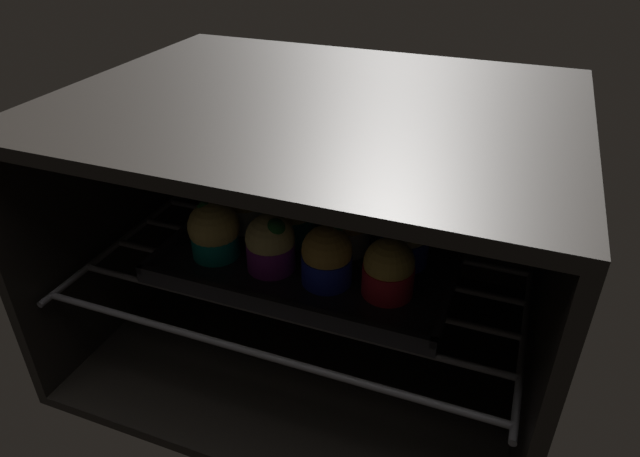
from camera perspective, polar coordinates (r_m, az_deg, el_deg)
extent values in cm
cube|color=black|center=(84.09, -0.35, -11.09)|extent=(59.00, 47.00, 1.50)
cube|color=black|center=(65.59, -0.46, 12.45)|extent=(59.00, 47.00, 1.50)
cube|color=black|center=(92.28, 4.79, 6.24)|extent=(59.00, 1.50, 34.00)
cube|color=black|center=(86.64, -18.42, 2.88)|extent=(1.50, 47.00, 34.00)
cube|color=black|center=(69.93, 22.21, -5.24)|extent=(1.50, 47.00, 34.00)
cylinder|color=#4C494C|center=(61.77, -6.98, -12.29)|extent=(54.00, 0.80, 0.80)
cylinder|color=#4C494C|center=(65.92, -4.45, -8.79)|extent=(54.00, 0.80, 0.80)
cylinder|color=#4C494C|center=(70.41, -2.28, -5.70)|extent=(54.00, 0.80, 0.80)
cylinder|color=#4C494C|center=(75.15, -0.39, -2.99)|extent=(54.00, 0.80, 0.80)
cylinder|color=#4C494C|center=(80.12, 1.26, -0.60)|extent=(54.00, 0.80, 0.80)
cylinder|color=#4C494C|center=(85.27, 2.71, 1.50)|extent=(54.00, 0.80, 0.80)
cylinder|color=#4C494C|center=(90.57, 4.00, 3.36)|extent=(54.00, 0.80, 0.80)
cylinder|color=#4C494C|center=(87.21, -17.15, 0.74)|extent=(0.80, 42.00, 0.80)
cylinder|color=#4C494C|center=(71.75, 20.29, -7.17)|extent=(0.80, 42.00, 0.80)
cube|color=black|center=(75.70, 0.00, -1.80)|extent=(37.07, 29.62, 1.20)
cube|color=black|center=(64.37, -4.65, -7.53)|extent=(37.07, 0.80, 1.00)
cube|color=black|center=(86.91, 3.42, 3.67)|extent=(37.07, 0.80, 1.00)
cube|color=black|center=(82.43, -11.85, 1.36)|extent=(0.80, 29.62, 1.00)
cube|color=black|center=(71.73, 13.68, -3.85)|extent=(0.80, 29.62, 1.00)
cylinder|color=#0C8C84|center=(73.26, -10.54, -1.39)|extent=(6.07, 6.07, 3.63)
sphere|color=#DBBC60|center=(72.02, -10.72, 0.20)|extent=(6.56, 6.56, 6.56)
sphere|color=#1E6023|center=(71.25, -11.60, 2.00)|extent=(1.95, 1.95, 1.95)
cylinder|color=#7A238C|center=(69.88, -4.97, -2.69)|extent=(6.07, 6.07, 3.63)
sphere|color=#E0CC7A|center=(68.53, -5.07, -0.98)|extent=(6.13, 6.13, 6.13)
sphere|color=#19511E|center=(66.49, -4.52, 0.06)|extent=(2.33, 2.33, 2.33)
cylinder|color=#1928B7|center=(67.24, 0.69, -4.08)|extent=(6.07, 6.07, 3.63)
sphere|color=gold|center=(65.75, 0.70, -2.21)|extent=(6.02, 6.02, 6.02)
sphere|color=#28702D|center=(65.18, 1.52, -0.40)|extent=(1.85, 1.85, 1.85)
cylinder|color=red|center=(65.90, 6.88, -5.17)|extent=(6.07, 6.07, 3.63)
sphere|color=gold|center=(64.53, 7.01, -3.47)|extent=(5.90, 5.90, 5.90)
cylinder|color=silver|center=(78.95, -7.69, 1.46)|extent=(6.07, 6.07, 3.63)
sphere|color=gold|center=(77.75, -7.82, 3.05)|extent=(6.10, 6.10, 6.10)
sphere|color=#1E6023|center=(77.40, -6.99, 4.46)|extent=(2.12, 2.12, 2.12)
cylinder|color=#0C8C84|center=(75.49, -2.92, 0.22)|extent=(6.07, 6.07, 3.63)
sphere|color=gold|center=(74.31, -2.97, 1.77)|extent=(5.81, 5.81, 5.81)
sphere|color=#19511E|center=(72.76, -2.48, 3.01)|extent=(2.55, 2.55, 2.55)
cylinder|color=silver|center=(73.34, 2.78, -0.79)|extent=(6.07, 6.07, 3.63)
sphere|color=gold|center=(71.93, 2.83, 1.04)|extent=(5.95, 5.95, 5.95)
sphere|color=#1E6023|center=(71.07, 2.79, 2.57)|extent=(2.44, 2.44, 2.44)
cylinder|color=#1928B7|center=(71.45, 8.51, -2.10)|extent=(6.07, 6.07, 3.63)
sphere|color=#E0CC7A|center=(69.89, 8.70, -0.09)|extent=(5.81, 5.81, 5.81)
sphere|color=#1E6023|center=(68.79, 8.65, 1.69)|extent=(2.10, 2.10, 2.10)
cylinder|color=silver|center=(84.47, -5.24, 3.73)|extent=(6.07, 6.07, 3.63)
sphere|color=gold|center=(83.24, -5.33, 5.40)|extent=(6.13, 6.13, 6.13)
sphere|color=#19511E|center=(82.16, -4.65, 6.67)|extent=(2.51, 2.51, 2.51)
cylinder|color=#1928B7|center=(81.52, -0.38, 2.79)|extent=(6.07, 6.07, 3.63)
sphere|color=gold|center=(80.36, -0.39, 4.35)|extent=(6.00, 6.00, 6.00)
sphere|color=#28702D|center=(79.65, -0.42, 5.50)|extent=(2.48, 2.48, 2.48)
cylinder|color=silver|center=(79.69, 4.19, 1.98)|extent=(6.07, 6.07, 3.63)
sphere|color=#E0CC7A|center=(78.51, 4.26, 3.55)|extent=(6.55, 6.55, 6.55)
sphere|color=#19511E|center=(77.87, 3.78, 5.26)|extent=(1.75, 1.75, 1.75)
cylinder|color=#1928B7|center=(77.82, 9.34, 0.83)|extent=(6.07, 6.07, 3.63)
sphere|color=#E0CC7A|center=(76.35, 9.53, 2.78)|extent=(5.99, 5.99, 5.99)
sphere|color=#28702D|center=(75.24, 10.30, 4.38)|extent=(1.90, 1.90, 1.90)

